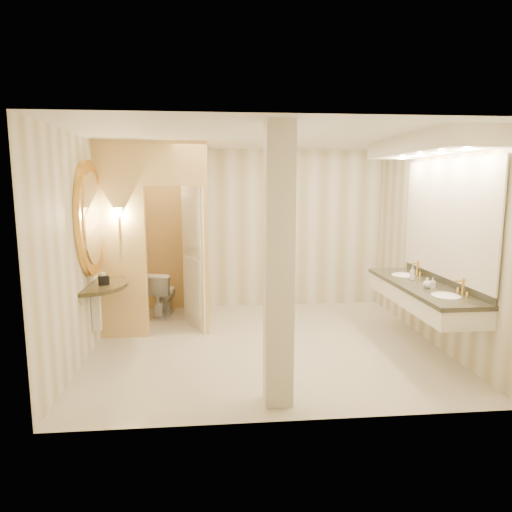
{
  "coord_description": "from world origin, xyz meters",
  "views": [
    {
      "loc": [
        -0.68,
        -5.81,
        2.13
      ],
      "look_at": [
        -0.11,
        0.2,
        1.17
      ],
      "focal_mm": 32.0,
      "sensor_mm": 36.0,
      "label": 1
    }
  ],
  "objects": [
    {
      "name": "wall_front",
      "position": [
        0.0,
        -2.0,
        1.35
      ],
      "size": [
        4.5,
        0.02,
        2.7
      ],
      "primitive_type": "cube",
      "color": "beige",
      "rests_on": "floor"
    },
    {
      "name": "wall_right",
      "position": [
        2.25,
        0.0,
        1.35
      ],
      "size": [
        0.02,
        4.0,
        2.7
      ],
      "primitive_type": "cube",
      "color": "beige",
      "rests_on": "floor"
    },
    {
      "name": "toilet",
      "position": [
        -1.52,
        1.52,
        0.37
      ],
      "size": [
        0.52,
        0.78,
        0.74
      ],
      "primitive_type": "imported",
      "rotation": [
        0.0,
        0.0,
        2.98
      ],
      "color": "white",
      "rests_on": "floor"
    },
    {
      "name": "floor",
      "position": [
        0.0,
        0.0,
        0.0
      ],
      "size": [
        4.5,
        4.5,
        0.0
      ],
      "primitive_type": "plane",
      "color": "beige",
      "rests_on": "ground"
    },
    {
      "name": "tissue_box",
      "position": [
        -2.06,
        -0.04,
        0.93
      ],
      "size": [
        0.15,
        0.15,
        0.11
      ],
      "primitive_type": "cube",
      "rotation": [
        0.0,
        0.0,
        0.44
      ],
      "color": "black",
      "rests_on": "console_shelf"
    },
    {
      "name": "wall_sconce",
      "position": [
        -1.93,
        0.43,
        1.73
      ],
      "size": [
        0.14,
        0.14,
        0.42
      ],
      "color": "gold",
      "rests_on": "toilet_closet"
    },
    {
      "name": "soap_bottle_c",
      "position": [
        1.92,
        -0.16,
        0.97
      ],
      "size": [
        0.08,
        0.08,
        0.19
      ],
      "primitive_type": "imported",
      "rotation": [
        0.0,
        0.0,
        -0.1
      ],
      "color": "#C6B28C",
      "rests_on": "vanity"
    },
    {
      "name": "soap_bottle_a",
      "position": [
        1.96,
        -0.64,
        0.94
      ],
      "size": [
        0.07,
        0.08,
        0.13
      ],
      "primitive_type": "imported",
      "rotation": [
        0.0,
        0.0,
        -0.3
      ],
      "color": "beige",
      "rests_on": "vanity"
    },
    {
      "name": "toilet_closet",
      "position": [
        -1.12,
        0.97,
        1.39
      ],
      "size": [
        1.5,
        1.55,
        2.7
      ],
      "color": "#F3CC7F",
      "rests_on": "floor"
    },
    {
      "name": "wall_left",
      "position": [
        -2.25,
        0.0,
        1.35
      ],
      "size": [
        0.02,
        4.0,
        2.7
      ],
      "primitive_type": "cube",
      "color": "beige",
      "rests_on": "floor"
    },
    {
      "name": "wall_back",
      "position": [
        0.0,
        2.0,
        1.35
      ],
      "size": [
        4.5,
        0.02,
        2.7
      ],
      "primitive_type": "cube",
      "color": "beige",
      "rests_on": "floor"
    },
    {
      "name": "ceiling",
      "position": [
        0.0,
        0.0,
        2.7
      ],
      "size": [
        4.5,
        4.5,
        0.0
      ],
      "primitive_type": "plane",
      "rotation": [
        3.14,
        0.0,
        0.0
      ],
      "color": "silver",
      "rests_on": "wall_back"
    },
    {
      "name": "pillar",
      "position": [
        -0.07,
        -1.62,
        1.35
      ],
      "size": [
        0.27,
        0.27,
        2.7
      ],
      "primitive_type": "cube",
      "color": "silver",
      "rests_on": "floor"
    },
    {
      "name": "soap_bottle_b",
      "position": [
        1.91,
        -0.6,
        0.94
      ],
      "size": [
        0.12,
        0.12,
        0.13
      ],
      "primitive_type": "imported",
      "rotation": [
        0.0,
        0.0,
        0.21
      ],
      "color": "silver",
      "rests_on": "vanity"
    },
    {
      "name": "console_shelf",
      "position": [
        -2.21,
        0.05,
        1.35
      ],
      "size": [
        1.11,
        1.11,
        2.01
      ],
      "color": "black",
      "rests_on": "floor"
    },
    {
      "name": "vanity",
      "position": [
        1.98,
        -0.4,
        1.63
      ],
      "size": [
        0.75,
        2.36,
        2.09
      ],
      "color": "silver",
      "rests_on": "floor"
    }
  ]
}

